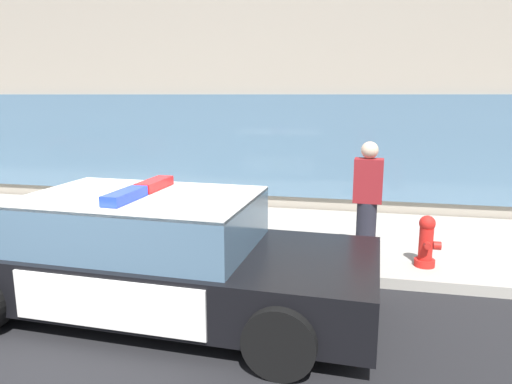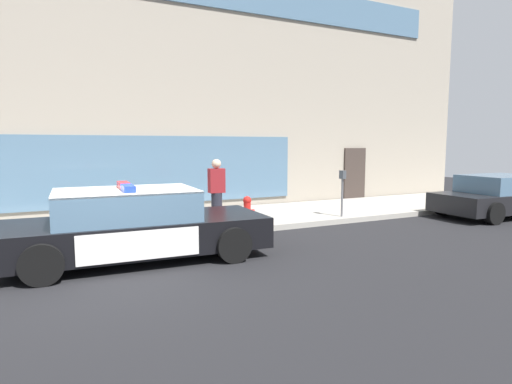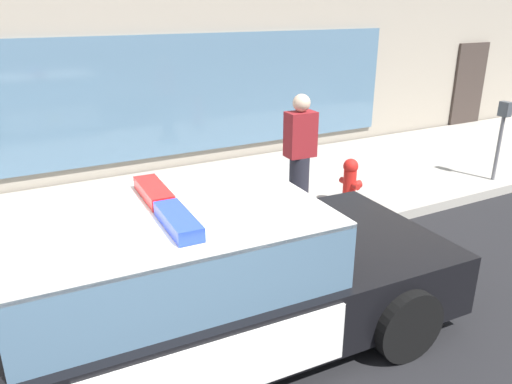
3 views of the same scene
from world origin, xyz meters
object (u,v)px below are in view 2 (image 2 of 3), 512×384
Objects in this scene: pedestrian_on_sidewalk at (217,192)px; car_down_street at (499,196)px; police_cruiser at (134,225)px; fire_hydrant at (247,210)px; parking_meter at (342,185)px.

car_down_street is at bearing -98.95° from pedestrian_on_sidewalk.
fire_hydrant is at bearing 31.00° from police_cruiser.
parking_meter is (-4.97, 1.42, 0.45)m from car_down_street.
car_down_street is at bearing -15.97° from parking_meter.
pedestrian_on_sidewalk reaches higher than police_cruiser.
police_cruiser is at bearing -151.32° from fire_hydrant.
police_cruiser is 6.89× the size of fire_hydrant.
police_cruiser is 1.16× the size of car_down_street.
pedestrian_on_sidewalk is at bearing 174.32° from parking_meter.
car_down_street is 3.22× the size of parking_meter.
car_down_street is at bearing -11.98° from fire_hydrant.
parking_meter is at bearing 166.14° from car_down_street.
pedestrian_on_sidewalk is at bearing 170.46° from car_down_street.
car_down_street is (7.88, -1.67, 0.13)m from fire_hydrant.
fire_hydrant is 8.06m from car_down_street.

